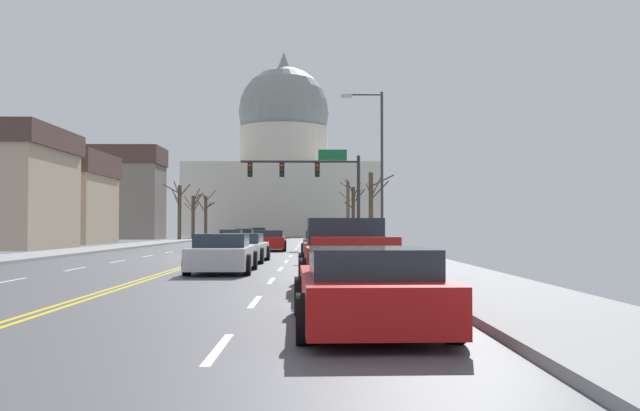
# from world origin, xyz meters

# --- Properties ---
(ground) EXTENTS (20.00, 180.00, 0.20)m
(ground) POSITION_xyz_m (0.00, -0.00, 0.02)
(ground) COLOR #4E4E53
(signal_gantry) EXTENTS (7.91, 0.41, 6.40)m
(signal_gantry) POSITION_xyz_m (4.72, 13.75, 4.74)
(signal_gantry) COLOR #28282D
(signal_gantry) RESTS_ON ground
(street_lamp_right) EXTENTS (2.20, 0.24, 8.36)m
(street_lamp_right) POSITION_xyz_m (7.93, 3.94, 5.05)
(street_lamp_right) COLOR #333338
(street_lamp_right) RESTS_ON ground
(capitol_building) EXTENTS (28.24, 19.28, 28.35)m
(capitol_building) POSITION_xyz_m (0.00, 74.98, 10.10)
(capitol_building) COLOR beige
(capitol_building) RESTS_ON ground
(sedan_near_00) EXTENTS (2.24, 4.63, 1.22)m
(sedan_near_00) POSITION_xyz_m (1.95, 9.34, 0.58)
(sedan_near_00) COLOR #B71414
(sedan_near_00) RESTS_ON ground
(sedan_near_01) EXTENTS (2.14, 4.64, 1.24)m
(sedan_near_01) POSITION_xyz_m (5.08, 3.31, 0.58)
(sedan_near_01) COLOR #6B6056
(sedan_near_01) RESTS_ON ground
(sedan_near_02) EXTENTS (2.17, 4.71, 1.17)m
(sedan_near_02) POSITION_xyz_m (1.67, -3.95, 0.55)
(sedan_near_02) COLOR silver
(sedan_near_02) RESTS_ON ground
(sedan_near_03) EXTENTS (2.04, 4.63, 1.23)m
(sedan_near_03) POSITION_xyz_m (1.75, -10.35, 0.57)
(sedan_near_03) COLOR silver
(sedan_near_03) RESTS_ON ground
(pickup_truck_near_04) EXTENTS (2.31, 5.35, 1.65)m
(pickup_truck_near_04) POSITION_xyz_m (5.39, -16.16, 0.74)
(pickup_truck_near_04) COLOR maroon
(pickup_truck_near_04) RESTS_ON ground
(sedan_near_05) EXTENTS (2.20, 4.65, 1.16)m
(sedan_near_05) POSITION_xyz_m (5.41, -22.47, 0.55)
(sedan_near_05) COLOR #B71414
(sedan_near_05) RESTS_ON ground
(sedan_oncoming_00) EXTENTS (2.12, 4.52, 1.20)m
(sedan_oncoming_00) POSITION_xyz_m (-1.70, 21.22, 0.57)
(sedan_oncoming_00) COLOR #9EA3A8
(sedan_oncoming_00) RESTS_ON ground
(sedan_oncoming_01) EXTENTS (2.06, 4.37, 1.23)m
(sedan_oncoming_01) POSITION_xyz_m (-2.00, 34.41, 0.59)
(sedan_oncoming_01) COLOR black
(sedan_oncoming_01) RESTS_ON ground
(sedan_oncoming_02) EXTENTS (1.98, 4.35, 1.28)m
(sedan_oncoming_02) POSITION_xyz_m (-1.66, 47.37, 0.60)
(sedan_oncoming_02) COLOR #6B6056
(sedan_oncoming_02) RESTS_ON ground
(flank_building_01) EXTENTS (8.59, 6.36, 10.41)m
(flank_building_01) POSITION_xyz_m (-16.81, 46.84, 5.27)
(flank_building_01) COLOR slate
(flank_building_01) RESTS_ON ground
(flank_building_02) EXTENTS (9.27, 9.38, 7.54)m
(flank_building_02) POSITION_xyz_m (-17.26, 25.77, 3.83)
(flank_building_02) COLOR tan
(flank_building_02) RESTS_ON ground
(bare_tree_00) EXTENTS (1.92, 2.48, 5.82)m
(bare_tree_00) POSITION_xyz_m (8.33, 32.66, 2.90)
(bare_tree_00) COLOR #423328
(bare_tree_00) RESTS_ON ground
(bare_tree_01) EXTENTS (2.75, 1.50, 5.80)m
(bare_tree_01) POSITION_xyz_m (-8.91, 38.11, 3.06)
(bare_tree_01) COLOR #4C3D2D
(bare_tree_01) RESTS_ON ground
(bare_tree_02) EXTENTS (1.58, 1.79, 6.25)m
(bare_tree_02) POSITION_xyz_m (8.18, 40.05, 3.22)
(bare_tree_02) COLOR brown
(bare_tree_02) RESTS_ON ground
(bare_tree_03) EXTENTS (2.27, 1.59, 5.58)m
(bare_tree_03) POSITION_xyz_m (-8.18, 50.75, 2.81)
(bare_tree_03) COLOR brown
(bare_tree_03) RESTS_ON ground
(bare_tree_04) EXTENTS (2.22, 2.85, 5.30)m
(bare_tree_04) POSITION_xyz_m (8.91, 19.27, 2.95)
(bare_tree_04) COLOR #4C3D2D
(bare_tree_04) RESTS_ON ground
(bare_tree_05) EXTENTS (2.00, 1.53, 5.33)m
(bare_tree_05) POSITION_xyz_m (-8.19, 42.23, 2.65)
(bare_tree_05) COLOR #4C3D2D
(bare_tree_05) RESTS_ON ground
(pedestrian_00) EXTENTS (0.35, 0.34, 1.62)m
(pedestrian_00) POSITION_xyz_m (7.73, 0.00, 1.04)
(pedestrian_00) COLOR #33333D
(pedestrian_00) RESTS_ON ground
(bicycle_parked) EXTENTS (0.12, 1.77, 0.85)m
(bicycle_parked) POSITION_xyz_m (8.11, 1.72, 0.49)
(bicycle_parked) COLOR black
(bicycle_parked) RESTS_ON ground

